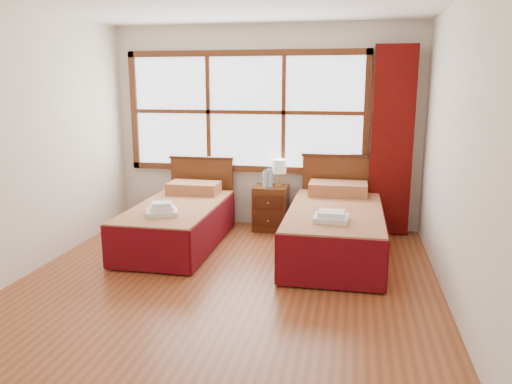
# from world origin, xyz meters

# --- Properties ---
(floor) EXTENTS (4.50, 4.50, 0.00)m
(floor) POSITION_xyz_m (0.00, 0.00, 0.00)
(floor) COLOR brown
(floor) RESTS_ON ground
(wall_back) EXTENTS (4.00, 0.00, 4.00)m
(wall_back) POSITION_xyz_m (0.00, 2.25, 1.30)
(wall_back) COLOR silver
(wall_back) RESTS_ON floor
(wall_left) EXTENTS (0.00, 4.50, 4.50)m
(wall_left) POSITION_xyz_m (-2.00, 0.00, 1.30)
(wall_left) COLOR silver
(wall_left) RESTS_ON floor
(wall_right) EXTENTS (0.00, 4.50, 4.50)m
(wall_right) POSITION_xyz_m (2.00, 0.00, 1.30)
(wall_right) COLOR silver
(wall_right) RESTS_ON floor
(window) EXTENTS (3.16, 0.06, 1.56)m
(window) POSITION_xyz_m (-0.25, 2.21, 1.50)
(window) COLOR white
(window) RESTS_ON wall_back
(curtain) EXTENTS (0.50, 0.16, 2.30)m
(curtain) POSITION_xyz_m (1.60, 2.11, 1.17)
(curtain) COLOR #5C0B09
(curtain) RESTS_ON wall_back
(bed_left) EXTENTS (0.95, 1.97, 0.91)m
(bed_left) POSITION_xyz_m (-0.84, 1.20, 0.28)
(bed_left) COLOR #3D1C0C
(bed_left) RESTS_ON floor
(bed_right) EXTENTS (1.03, 2.05, 0.99)m
(bed_right) POSITION_xyz_m (0.98, 1.20, 0.30)
(bed_right) COLOR #3D1C0C
(bed_right) RESTS_ON floor
(nightstand) EXTENTS (0.43, 0.43, 0.57)m
(nightstand) POSITION_xyz_m (0.12, 1.99, 0.29)
(nightstand) COLOR #592B13
(nightstand) RESTS_ON floor
(towels_left) EXTENTS (0.41, 0.39, 0.14)m
(towels_left) POSITION_xyz_m (-0.84, 0.70, 0.54)
(towels_left) COLOR white
(towels_left) RESTS_ON bed_left
(towels_right) EXTENTS (0.35, 0.31, 0.10)m
(towels_right) POSITION_xyz_m (0.95, 0.64, 0.57)
(towels_right) COLOR white
(towels_right) RESTS_ON bed_right
(lamp) EXTENTS (0.18, 0.18, 0.34)m
(lamp) POSITION_xyz_m (0.22, 2.05, 0.82)
(lamp) COLOR gold
(lamp) RESTS_ON nightstand
(bottle_near) EXTENTS (0.06, 0.06, 0.23)m
(bottle_near) POSITION_xyz_m (0.06, 1.93, 0.68)
(bottle_near) COLOR #AACCDB
(bottle_near) RESTS_ON nightstand
(bottle_far) EXTENTS (0.07, 0.07, 0.26)m
(bottle_far) POSITION_xyz_m (0.12, 1.96, 0.70)
(bottle_far) COLOR #AACCDB
(bottle_far) RESTS_ON nightstand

